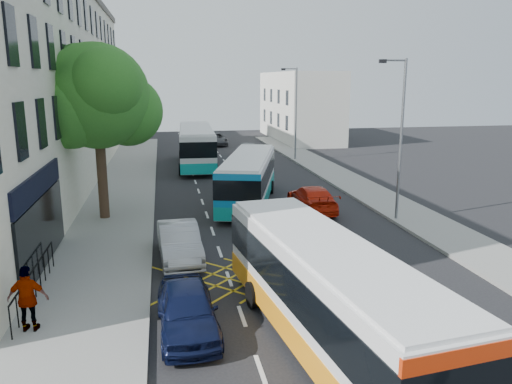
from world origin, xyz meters
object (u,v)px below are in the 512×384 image
lamp_near (400,132)px  bus_mid (249,178)px  bus_near (327,293)px  red_hatchback (312,199)px  parked_car_silver (179,242)px  street_tree (96,97)px  distant_car_silver (248,149)px  pedestrian_far (28,299)px  lamp_far (295,109)px  bus_far (196,146)px  parked_car_blue (187,309)px  distant_car_grey (216,139)px

lamp_near → bus_mid: bearing=142.9°
bus_near → red_hatchback: (3.85, 13.90, -0.84)m
parked_car_silver → red_hatchback: size_ratio=0.91×
street_tree → lamp_near: 15.10m
street_tree → distant_car_silver: bearing=61.3°
street_tree → parked_car_silver: (3.61, -6.56, -5.56)m
street_tree → pedestrian_far: street_tree is taller
parked_car_silver → lamp_near: bearing=14.5°
lamp_far → red_hatchback: size_ratio=1.63×
bus_mid → bus_far: (-2.09, 13.47, 0.23)m
parked_car_silver → bus_far: bearing=80.7°
lamp_far → parked_car_blue: bearing=-110.5°
distant_car_silver → pedestrian_far: size_ratio=2.15×
parked_car_silver → distant_car_grey: parked_car_silver is taller
lamp_near → pedestrian_far: lamp_near is taller
street_tree → bus_mid: size_ratio=0.84×
lamp_far → bus_mid: bearing=-114.3°
bus_far → lamp_far: bearing=11.6°
lamp_near → distant_car_silver: (-3.70, 23.09, -3.90)m
parked_car_blue → street_tree: bearing=103.7°
lamp_far → lamp_near: bearing=-90.0°
bus_far → bus_near: bearing=-84.9°
distant_car_silver → pedestrian_far: 34.23m
parked_car_silver → distant_car_silver: size_ratio=1.06×
bus_far → distant_car_grey: size_ratio=2.47×
lamp_near → bus_far: bearing=115.4°
distant_car_grey → bus_far: bearing=-105.9°
bus_mid → pedestrian_far: (-8.76, -14.13, -0.39)m
parked_car_blue → distant_car_grey: size_ratio=0.86×
bus_near → distant_car_grey: bus_near is taller
lamp_far → bus_mid: size_ratio=0.77×
bus_far → parked_car_silver: (-2.27, -22.17, -1.00)m
lamp_far → parked_car_silver: size_ratio=1.80×
bus_near → red_hatchback: bearing=67.5°
distant_car_grey → parked_car_blue: bearing=-100.3°
lamp_far → bus_near: lamp_far is taller
lamp_near → parked_car_silver: (-11.10, -3.60, -3.88)m
red_hatchback → distant_car_silver: (-0.11, 20.35, -0.00)m
street_tree → bus_far: (5.88, 15.60, -4.56)m
pedestrian_far → distant_car_grey: bearing=-96.4°
bus_far → distant_car_silver: 6.92m
street_tree → red_hatchback: bearing=-1.2°
lamp_near → bus_far: size_ratio=0.68×
bus_mid → pedestrian_far: size_ratio=5.38×
distant_car_grey → lamp_far: bearing=-67.4°
street_tree → bus_near: size_ratio=0.82×
lamp_near → parked_car_silver: 12.29m
distant_car_silver → red_hatchback: bearing=87.5°
bus_mid → parked_car_blue: bus_mid is taller
bus_far → parked_car_silver: bearing=-93.4°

